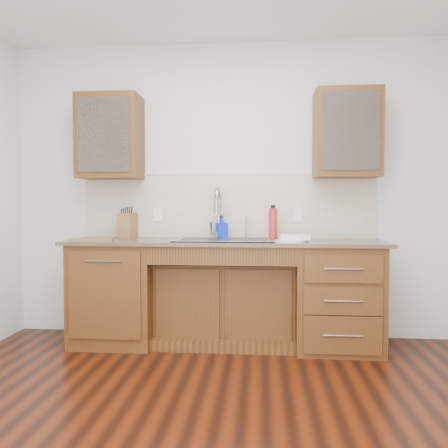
# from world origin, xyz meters

# --- Properties ---
(ground) EXTENTS (4.00, 3.50, 0.10)m
(ground) POSITION_xyz_m (0.00, 0.00, -0.05)
(ground) COLOR #3F1405
(wall_back) EXTENTS (4.00, 0.10, 2.70)m
(wall_back) POSITION_xyz_m (0.00, 1.80, 1.35)
(wall_back) COLOR silver
(wall_back) RESTS_ON ground
(base_cabinet_left) EXTENTS (0.70, 0.62, 0.88)m
(base_cabinet_left) POSITION_xyz_m (-0.95, 1.44, 0.44)
(base_cabinet_left) COLOR #593014
(base_cabinet_left) RESTS_ON ground
(base_cabinet_center) EXTENTS (1.20, 0.44, 0.70)m
(base_cabinet_center) POSITION_xyz_m (0.00, 1.53, 0.35)
(base_cabinet_center) COLOR #593014
(base_cabinet_center) RESTS_ON ground
(base_cabinet_right) EXTENTS (0.70, 0.62, 0.88)m
(base_cabinet_right) POSITION_xyz_m (0.95, 1.44, 0.44)
(base_cabinet_right) COLOR #593014
(base_cabinet_right) RESTS_ON ground
(countertop) EXTENTS (2.70, 0.65, 0.03)m
(countertop) POSITION_xyz_m (0.00, 1.43, 0.90)
(countertop) COLOR #84705B
(countertop) RESTS_ON base_cabinet_left
(backsplash) EXTENTS (2.70, 0.02, 0.59)m
(backsplash) POSITION_xyz_m (0.00, 1.74, 1.21)
(backsplash) COLOR beige
(backsplash) RESTS_ON wall_back
(sink) EXTENTS (0.84, 0.46, 0.19)m
(sink) POSITION_xyz_m (0.00, 1.41, 0.83)
(sink) COLOR #9E9EA5
(sink) RESTS_ON countertop
(faucet) EXTENTS (0.04, 0.04, 0.40)m
(faucet) POSITION_xyz_m (-0.07, 1.64, 1.11)
(faucet) COLOR #999993
(faucet) RESTS_ON countertop
(filter_tap) EXTENTS (0.02, 0.02, 0.24)m
(filter_tap) POSITION_xyz_m (0.18, 1.65, 1.03)
(filter_tap) COLOR #999993
(filter_tap) RESTS_ON countertop
(upper_cabinet_left) EXTENTS (0.55, 0.34, 0.75)m
(upper_cabinet_left) POSITION_xyz_m (-1.05, 1.58, 1.83)
(upper_cabinet_left) COLOR #593014
(upper_cabinet_left) RESTS_ON wall_back
(upper_cabinet_right) EXTENTS (0.55, 0.34, 0.75)m
(upper_cabinet_right) POSITION_xyz_m (1.05, 1.58, 1.83)
(upper_cabinet_right) COLOR #593014
(upper_cabinet_right) RESTS_ON wall_back
(outlet_left) EXTENTS (0.08, 0.01, 0.12)m
(outlet_left) POSITION_xyz_m (-0.65, 1.73, 1.12)
(outlet_left) COLOR white
(outlet_left) RESTS_ON backsplash
(outlet_right) EXTENTS (0.08, 0.01, 0.12)m
(outlet_right) POSITION_xyz_m (0.65, 1.73, 1.12)
(outlet_right) COLOR white
(outlet_right) RESTS_ON backsplash
(soap_bottle) EXTENTS (0.13, 0.13, 0.21)m
(soap_bottle) POSITION_xyz_m (-0.04, 1.63, 1.01)
(soap_bottle) COLOR #0825E0
(soap_bottle) RESTS_ON countertop
(water_bottle) EXTENTS (0.09, 0.09, 0.27)m
(water_bottle) POSITION_xyz_m (0.42, 1.61, 1.05)
(water_bottle) COLOR red
(water_bottle) RESTS_ON countertop
(plate) EXTENTS (0.29, 0.29, 0.01)m
(plate) POSITION_xyz_m (0.55, 1.32, 0.92)
(plate) COLOR white
(plate) RESTS_ON countertop
(dish_towel) EXTENTS (0.25, 0.19, 0.04)m
(dish_towel) POSITION_xyz_m (0.59, 1.35, 0.94)
(dish_towel) COLOR beige
(dish_towel) RESTS_ON plate
(knife_block) EXTENTS (0.15, 0.22, 0.23)m
(knife_block) POSITION_xyz_m (-0.91, 1.64, 1.02)
(knife_block) COLOR #A97324
(knife_block) RESTS_ON countertop
(cutting_board) EXTENTS (0.41, 0.33, 0.02)m
(cutting_board) POSITION_xyz_m (-1.12, 1.29, 0.92)
(cutting_board) COLOR olive
(cutting_board) RESTS_ON countertop
(cup_left_a) EXTENTS (0.15, 0.15, 0.10)m
(cup_left_a) POSITION_xyz_m (-1.13, 1.58, 1.78)
(cup_left_a) COLOR silver
(cup_left_a) RESTS_ON upper_cabinet_left
(cup_left_b) EXTENTS (0.11, 0.11, 0.08)m
(cup_left_b) POSITION_xyz_m (-1.00, 1.58, 1.77)
(cup_left_b) COLOR white
(cup_left_b) RESTS_ON upper_cabinet_left
(cup_right_a) EXTENTS (0.17, 0.17, 0.10)m
(cup_right_a) POSITION_xyz_m (1.00, 1.58, 1.78)
(cup_right_a) COLOR white
(cup_right_a) RESTS_ON upper_cabinet_right
(cup_right_b) EXTENTS (0.12, 0.12, 0.09)m
(cup_right_b) POSITION_xyz_m (1.09, 1.58, 1.77)
(cup_right_b) COLOR white
(cup_right_b) RESTS_ON upper_cabinet_right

